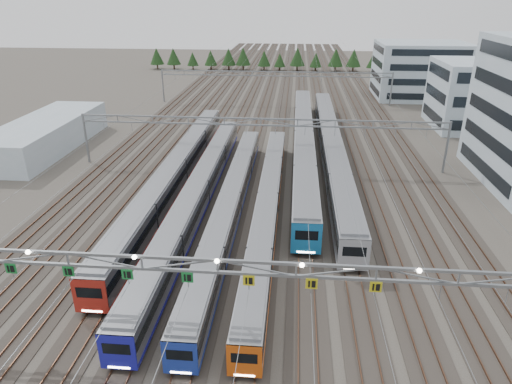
# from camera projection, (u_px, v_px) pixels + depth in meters

# --- Properties ---
(ground) EXTENTS (400.00, 400.00, 0.00)m
(ground) POSITION_uv_depth(u_px,v_px,m) (221.00, 346.00, 35.63)
(ground) COLOR #47423A
(ground) RESTS_ON ground
(track_bed) EXTENTS (54.00, 260.00, 5.42)m
(track_bed) POSITION_uv_depth(u_px,v_px,m) (277.00, 86.00, 126.28)
(track_bed) COLOR #2D2823
(track_bed) RESTS_ON ground
(train_a) EXTENTS (3.01, 58.35, 3.92)m
(train_a) POSITION_uv_depth(u_px,v_px,m) (176.00, 171.00, 64.23)
(train_a) COLOR black
(train_a) RESTS_ON ground
(train_b) EXTENTS (2.76, 56.96, 3.59)m
(train_b) POSITION_uv_depth(u_px,v_px,m) (198.00, 192.00, 57.96)
(train_b) COLOR black
(train_b) RESTS_ON ground
(train_c) EXTENTS (2.58, 51.64, 3.35)m
(train_c) POSITION_uv_depth(u_px,v_px,m) (231.00, 203.00, 55.18)
(train_c) COLOR black
(train_c) RESTS_ON ground
(train_d) EXTENTS (2.53, 52.04, 3.28)m
(train_d) POSITION_uv_depth(u_px,v_px,m) (268.00, 204.00, 55.14)
(train_d) COLOR black
(train_d) RESTS_ON ground
(train_e) EXTENTS (3.18, 67.28, 4.14)m
(train_e) POSITION_uv_depth(u_px,v_px,m) (304.00, 141.00, 76.89)
(train_e) COLOR black
(train_e) RESTS_ON ground
(train_f) EXTENTS (3.07, 67.92, 4.01)m
(train_f) POSITION_uv_depth(u_px,v_px,m) (331.00, 146.00, 74.45)
(train_f) COLOR black
(train_f) RESTS_ON ground
(gantry_near) EXTENTS (56.36, 0.61, 8.08)m
(gantry_near) POSITION_uv_depth(u_px,v_px,m) (217.00, 270.00, 32.68)
(gantry_near) COLOR gray
(gantry_near) RESTS_ON ground
(gantry_mid) EXTENTS (56.36, 0.36, 8.00)m
(gantry_mid) POSITION_uv_depth(u_px,v_px,m) (261.00, 128.00, 69.57)
(gantry_mid) COLOR gray
(gantry_mid) RESTS_ON ground
(gantry_far) EXTENTS (56.36, 0.36, 8.00)m
(gantry_far) POSITION_uv_depth(u_px,v_px,m) (275.00, 78.00, 110.63)
(gantry_far) COLOR gray
(gantry_far) RESTS_ON ground
(depot_bldg_mid) EXTENTS (14.00, 16.00, 13.14)m
(depot_bldg_mid) POSITION_uv_depth(u_px,v_px,m) (471.00, 95.00, 90.97)
(depot_bldg_mid) COLOR #A9C0CA
(depot_bldg_mid) RESTS_ON ground
(depot_bldg_north) EXTENTS (22.00, 18.00, 13.83)m
(depot_bldg_north) POSITION_uv_depth(u_px,v_px,m) (420.00, 70.00, 117.88)
(depot_bldg_north) COLOR #A9C0CA
(depot_bldg_north) RESTS_ON ground
(west_shed) EXTENTS (10.00, 30.00, 5.06)m
(west_shed) POSITION_uv_depth(u_px,v_px,m) (45.00, 134.00, 79.79)
(west_shed) COLOR #A9C0CA
(west_shed) RESTS_ON ground
(treeline) EXTENTS (81.20, 5.60, 7.02)m
(treeline) POSITION_uv_depth(u_px,v_px,m) (262.00, 58.00, 159.97)
(treeline) COLOR #332114
(treeline) RESTS_ON ground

